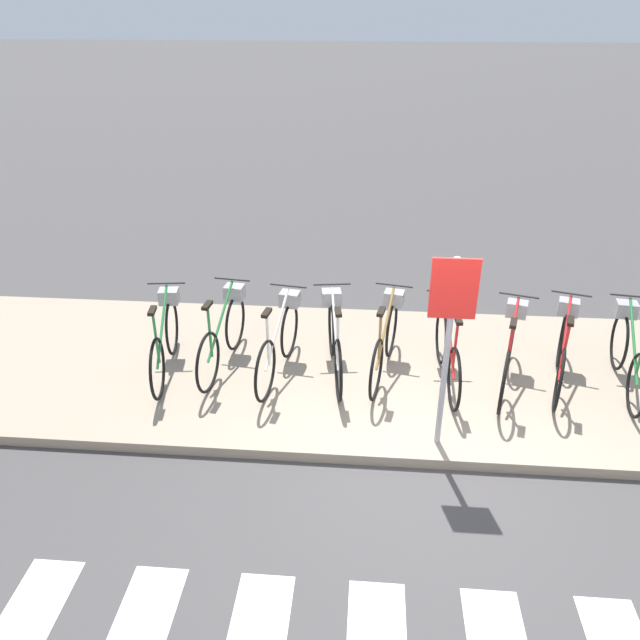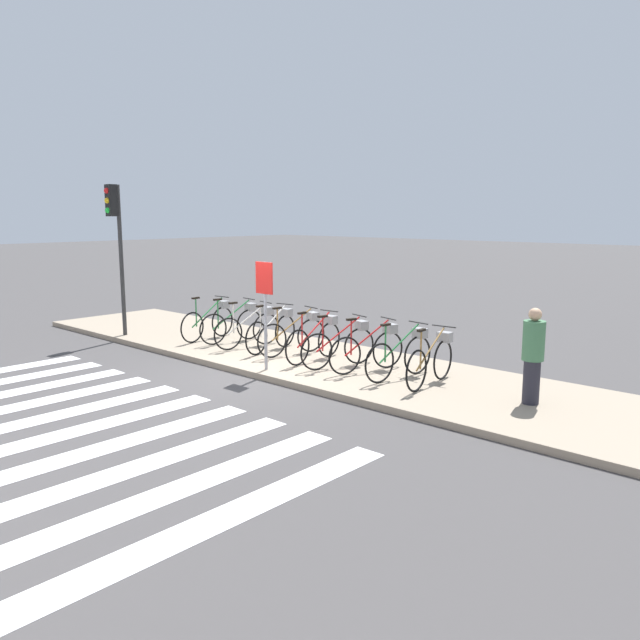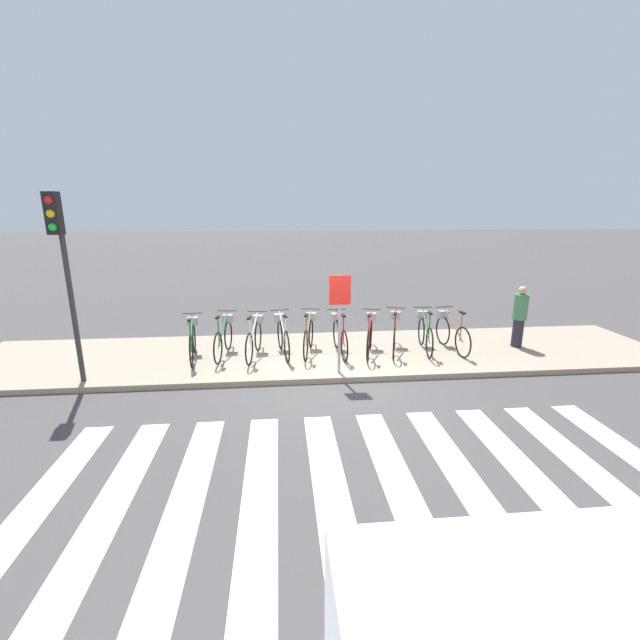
{
  "view_description": "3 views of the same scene",
  "coord_description": "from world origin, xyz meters",
  "px_view_note": "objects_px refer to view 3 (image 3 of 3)",
  "views": [
    {
      "loc": [
        -0.63,
        -4.97,
        4.31
      ],
      "look_at": [
        -1.1,
        0.76,
        1.26
      ],
      "focal_mm": 35.0,
      "sensor_mm": 36.0,
      "label": 1
    },
    {
      "loc": [
        8.8,
        -7.65,
        3.08
      ],
      "look_at": [
        0.95,
        0.99,
        1.1
      ],
      "focal_mm": 35.0,
      "sensor_mm": 36.0,
      "label": 2
    },
    {
      "loc": [
        -1.04,
        -8.1,
        3.51
      ],
      "look_at": [
        -0.16,
        1.07,
        1.08
      ],
      "focal_mm": 24.0,
      "sensor_mm": 36.0,
      "label": 3
    }
  ],
  "objects_px": {
    "parked_bicycle_7": "(395,333)",
    "parked_bicycle_9": "(451,331)",
    "parked_bicycle_3": "(283,335)",
    "parked_bicycle_6": "(370,334)",
    "sign_post": "(340,307)",
    "parked_bicycle_4": "(309,334)",
    "pedestrian": "(520,316)",
    "parked_bicycle_5": "(339,335)",
    "parked_bicycle_8": "(425,332)",
    "parked_bicycle_0": "(193,340)",
    "parked_bicycle_1": "(224,336)",
    "parked_bicycle_2": "(254,337)",
    "traffic_light": "(61,250)"
  },
  "relations": [
    {
      "from": "parked_bicycle_2",
      "to": "parked_bicycle_5",
      "type": "bearing_deg",
      "value": 0.36
    },
    {
      "from": "parked_bicycle_7",
      "to": "traffic_light",
      "type": "xyz_separation_m",
      "value": [
        -6.73,
        -1.35,
        2.17
      ]
    },
    {
      "from": "parked_bicycle_1",
      "to": "parked_bicycle_9",
      "type": "bearing_deg",
      "value": -1.09
    },
    {
      "from": "parked_bicycle_1",
      "to": "parked_bicycle_3",
      "type": "xyz_separation_m",
      "value": [
        1.37,
        -0.04,
        0.0
      ]
    },
    {
      "from": "parked_bicycle_1",
      "to": "parked_bicycle_4",
      "type": "distance_m",
      "value": 2.0
    },
    {
      "from": "parked_bicycle_2",
      "to": "parked_bicycle_7",
      "type": "distance_m",
      "value": 3.36
    },
    {
      "from": "parked_bicycle_0",
      "to": "traffic_light",
      "type": "bearing_deg",
      "value": -147.99
    },
    {
      "from": "parked_bicycle_5",
      "to": "parked_bicycle_9",
      "type": "bearing_deg",
      "value": 0.32
    },
    {
      "from": "parked_bicycle_2",
      "to": "parked_bicycle_7",
      "type": "height_order",
      "value": "same"
    },
    {
      "from": "parked_bicycle_8",
      "to": "traffic_light",
      "type": "xyz_separation_m",
      "value": [
        -7.48,
        -1.33,
        2.17
      ]
    },
    {
      "from": "parked_bicycle_3",
      "to": "sign_post",
      "type": "bearing_deg",
      "value": -48.62
    },
    {
      "from": "parked_bicycle_2",
      "to": "parked_bicycle_6",
      "type": "relative_size",
      "value": 1.02
    },
    {
      "from": "parked_bicycle_6",
      "to": "parked_bicycle_4",
      "type": "bearing_deg",
      "value": 173.52
    },
    {
      "from": "parked_bicycle_7",
      "to": "parked_bicycle_5",
      "type": "bearing_deg",
      "value": -177.78
    },
    {
      "from": "parked_bicycle_7",
      "to": "parked_bicycle_9",
      "type": "relative_size",
      "value": 0.97
    },
    {
      "from": "sign_post",
      "to": "parked_bicycle_0",
      "type": "bearing_deg",
      "value": 159.81
    },
    {
      "from": "parked_bicycle_4",
      "to": "sign_post",
      "type": "relative_size",
      "value": 0.82
    },
    {
      "from": "parked_bicycle_9",
      "to": "pedestrian",
      "type": "relative_size",
      "value": 1.13
    },
    {
      "from": "parked_bicycle_1",
      "to": "traffic_light",
      "type": "xyz_separation_m",
      "value": [
        -2.66,
        -1.42,
        2.17
      ]
    },
    {
      "from": "parked_bicycle_0",
      "to": "parked_bicycle_2",
      "type": "relative_size",
      "value": 1.0
    },
    {
      "from": "parked_bicycle_6",
      "to": "pedestrian",
      "type": "xyz_separation_m",
      "value": [
        3.79,
        0.14,
        0.34
      ]
    },
    {
      "from": "parked_bicycle_3",
      "to": "parked_bicycle_4",
      "type": "distance_m",
      "value": 0.63
    },
    {
      "from": "parked_bicycle_0",
      "to": "parked_bicycle_7",
      "type": "bearing_deg",
      "value": 1.41
    },
    {
      "from": "parked_bicycle_7",
      "to": "parked_bicycle_8",
      "type": "relative_size",
      "value": 0.97
    },
    {
      "from": "parked_bicycle_3",
      "to": "parked_bicycle_1",
      "type": "bearing_deg",
      "value": 178.17
    },
    {
      "from": "parked_bicycle_3",
      "to": "parked_bicycle_9",
      "type": "relative_size",
      "value": 1.0
    },
    {
      "from": "parked_bicycle_3",
      "to": "parked_bicycle_5",
      "type": "xyz_separation_m",
      "value": [
        1.35,
        -0.08,
        0.0
      ]
    },
    {
      "from": "parked_bicycle_0",
      "to": "parked_bicycle_8",
      "type": "xyz_separation_m",
      "value": [
        5.5,
        0.1,
        0.0
      ]
    },
    {
      "from": "parked_bicycle_9",
      "to": "parked_bicycle_5",
      "type": "bearing_deg",
      "value": -179.68
    },
    {
      "from": "traffic_light",
      "to": "sign_post",
      "type": "distance_m",
      "value": 5.34
    },
    {
      "from": "parked_bicycle_6",
      "to": "parked_bicycle_0",
      "type": "bearing_deg",
      "value": -179.77
    },
    {
      "from": "parked_bicycle_4",
      "to": "parked_bicycle_1",
      "type": "bearing_deg",
      "value": 179.93
    },
    {
      "from": "parked_bicycle_6",
      "to": "pedestrian",
      "type": "distance_m",
      "value": 3.81
    },
    {
      "from": "parked_bicycle_6",
      "to": "sign_post",
      "type": "height_order",
      "value": "sign_post"
    },
    {
      "from": "parked_bicycle_4",
      "to": "pedestrian",
      "type": "bearing_deg",
      "value": -0.26
    },
    {
      "from": "parked_bicycle_4",
      "to": "sign_post",
      "type": "bearing_deg",
      "value": -68.45
    },
    {
      "from": "parked_bicycle_5",
      "to": "parked_bicycle_8",
      "type": "bearing_deg",
      "value": 0.95
    },
    {
      "from": "parked_bicycle_0",
      "to": "parked_bicycle_6",
      "type": "bearing_deg",
      "value": 0.23
    },
    {
      "from": "parked_bicycle_5",
      "to": "parked_bicycle_7",
      "type": "height_order",
      "value": "same"
    },
    {
      "from": "parked_bicycle_2",
      "to": "parked_bicycle_4",
      "type": "height_order",
      "value": "same"
    },
    {
      "from": "parked_bicycle_0",
      "to": "parked_bicycle_9",
      "type": "height_order",
      "value": "same"
    },
    {
      "from": "parked_bicycle_1",
      "to": "parked_bicycle_2",
      "type": "height_order",
      "value": "same"
    },
    {
      "from": "parked_bicycle_7",
      "to": "parked_bicycle_8",
      "type": "bearing_deg",
      "value": -1.35
    },
    {
      "from": "parked_bicycle_9",
      "to": "pedestrian",
      "type": "height_order",
      "value": "pedestrian"
    },
    {
      "from": "parked_bicycle_6",
      "to": "parked_bicycle_1",
      "type": "bearing_deg",
      "value": 177.23
    },
    {
      "from": "parked_bicycle_4",
      "to": "sign_post",
      "type": "height_order",
      "value": "sign_post"
    },
    {
      "from": "parked_bicycle_3",
      "to": "parked_bicycle_8",
      "type": "bearing_deg",
      "value": -0.67
    },
    {
      "from": "parked_bicycle_8",
      "to": "parked_bicycle_1",
      "type": "bearing_deg",
      "value": 179.0
    },
    {
      "from": "parked_bicycle_1",
      "to": "parked_bicycle_4",
      "type": "bearing_deg",
      "value": -0.07
    },
    {
      "from": "parked_bicycle_6",
      "to": "parked_bicycle_9",
      "type": "bearing_deg",
      "value": 1.78
    }
  ]
}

